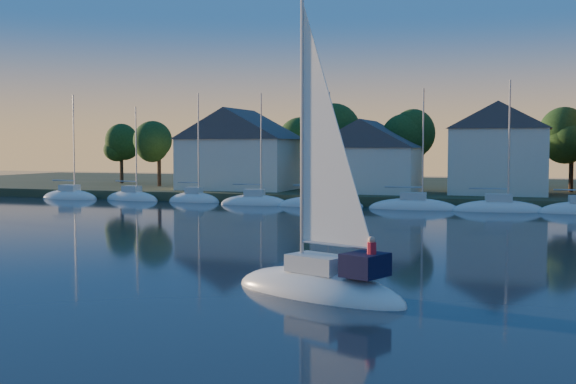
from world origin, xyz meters
The scene contains 9 objects.
ground centered at (0.00, 0.00, 0.00)m, with size 260.00×260.00×0.00m, color black.
shoreline_land centered at (0.00, 75.00, 0.00)m, with size 160.00×50.00×2.00m, color #2F3B22.
wooden_dock centered at (0.00, 52.00, 0.00)m, with size 120.00×3.00×1.00m, color brown.
clubhouse_west centered at (-22.00, 58.00, 5.93)m, with size 13.65×9.45×9.64m.
clubhouse_centre centered at (-6.00, 57.00, 5.13)m, with size 11.55×8.40×8.08m.
clubhouse_east centered at (8.00, 59.00, 6.00)m, with size 10.50×8.40×9.80m.
tree_line centered at (2.00, 63.00, 7.18)m, with size 93.40×5.40×8.90m.
moored_fleet centered at (-8.00, 49.00, 0.10)m, with size 71.50×2.40×12.05m.
hero_sailboat centered at (3.97, 6.17, 0.57)m, with size 8.85×5.67×13.31m.
Camera 1 is at (12.46, -21.72, 6.04)m, focal length 45.00 mm.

